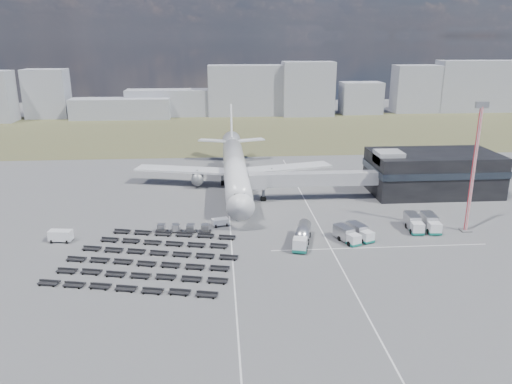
{
  "coord_description": "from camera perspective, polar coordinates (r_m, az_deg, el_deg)",
  "views": [
    {
      "loc": [
        -3.91,
        -89.83,
        36.88
      ],
      "look_at": [
        4.03,
        14.74,
        4.0
      ],
      "focal_mm": 35.0,
      "sensor_mm": 36.0,
      "label": 1
    }
  ],
  "objects": [
    {
      "name": "service_trucks_near",
      "position": [
        95.97,
        11.07,
        -4.65
      ],
      "size": [
        7.24,
        7.78,
        2.51
      ],
      "rotation": [
        0.0,
        0.0,
        0.41
      ],
      "color": "silver",
      "rests_on": "ground"
    },
    {
      "name": "service_trucks_far",
      "position": [
        104.28,
        18.45,
        -3.36
      ],
      "size": [
        6.17,
        7.22,
        2.76
      ],
      "rotation": [
        0.0,
        0.0,
        -0.07
      ],
      "color": "silver",
      "rests_on": "ground"
    },
    {
      "name": "ground",
      "position": [
        97.18,
        -1.72,
        -4.9
      ],
      "size": [
        420.0,
        420.0,
        0.0
      ],
      "primitive_type": "plane",
      "color": "#565659",
      "rests_on": "ground"
    },
    {
      "name": "uld_row",
      "position": [
        99.01,
        -8.32,
        -4.09
      ],
      "size": [
        10.99,
        2.38,
        1.51
      ],
      "rotation": [
        0.0,
        0.0,
        -0.09
      ],
      "color": "black",
      "rests_on": "ground"
    },
    {
      "name": "baggage_dollies",
      "position": [
        88.28,
        -11.98,
        -7.42
      ],
      "size": [
        31.91,
        29.04,
        0.76
      ],
      "rotation": [
        0.0,
        0.0,
        -0.22
      ],
      "color": "black",
      "rests_on": "ground"
    },
    {
      "name": "fuel_tanker",
      "position": [
        92.81,
        5.29,
        -5.0
      ],
      "size": [
        5.03,
        10.31,
        3.23
      ],
      "rotation": [
        0.0,
        0.0,
        -0.26
      ],
      "color": "silver",
      "rests_on": "ground"
    },
    {
      "name": "lane_markings",
      "position": [
        100.82,
        3.77,
        -4.09
      ],
      "size": [
        47.12,
        110.0,
        0.01
      ],
      "color": "silver",
      "rests_on": "ground"
    },
    {
      "name": "skyline",
      "position": [
        244.41,
        0.04,
        11.22
      ],
      "size": [
        303.85,
        26.96,
        25.36
      ],
      "color": "#9698A4",
      "rests_on": "ground"
    },
    {
      "name": "airliner",
      "position": [
        126.28,
        -2.43,
        2.91
      ],
      "size": [
        51.59,
        64.53,
        17.62
      ],
      "color": "silver",
      "rests_on": "ground"
    },
    {
      "name": "jet_bridge",
      "position": [
        116.45,
        5.63,
        1.46
      ],
      "size": [
        30.3,
        3.8,
        7.05
      ],
      "color": "#939399",
      "rests_on": "ground"
    },
    {
      "name": "grass_strip",
      "position": [
        203.24,
        -3.19,
        6.93
      ],
      "size": [
        420.0,
        90.0,
        0.01
      ],
      "primitive_type": "cube",
      "color": "#4B4A2D",
      "rests_on": "ground"
    },
    {
      "name": "utility_van",
      "position": [
        100.44,
        -21.42,
        -4.71
      ],
      "size": [
        4.43,
        2.44,
        2.26
      ],
      "primitive_type": "cube",
      "rotation": [
        0.0,
        0.0,
        -0.13
      ],
      "color": "silver",
      "rests_on": "ground"
    },
    {
      "name": "pushback_tug",
      "position": [
        101.63,
        -4.11,
        -3.47
      ],
      "size": [
        3.71,
        2.72,
        1.49
      ],
      "primitive_type": "cube",
      "rotation": [
        0.0,
        0.0,
        0.28
      ],
      "color": "silver",
      "rests_on": "ground"
    },
    {
      "name": "floodlight_mast",
      "position": [
        103.57,
        23.61,
        2.45
      ],
      "size": [
        2.41,
        1.96,
        25.41
      ],
      "rotation": [
        0.0,
        0.0,
        -0.13
      ],
      "color": "red",
      "rests_on": "ground"
    },
    {
      "name": "catering_truck",
      "position": [
        128.63,
        1.28,
        1.35
      ],
      "size": [
        2.47,
        5.62,
        2.54
      ],
      "rotation": [
        0.0,
        0.0,
        0.04
      ],
      "color": "silver",
      "rests_on": "ground"
    },
    {
      "name": "terminal",
      "position": [
        128.92,
        19.46,
        2.2
      ],
      "size": [
        30.4,
        16.4,
        11.0
      ],
      "color": "black",
      "rests_on": "ground"
    }
  ]
}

